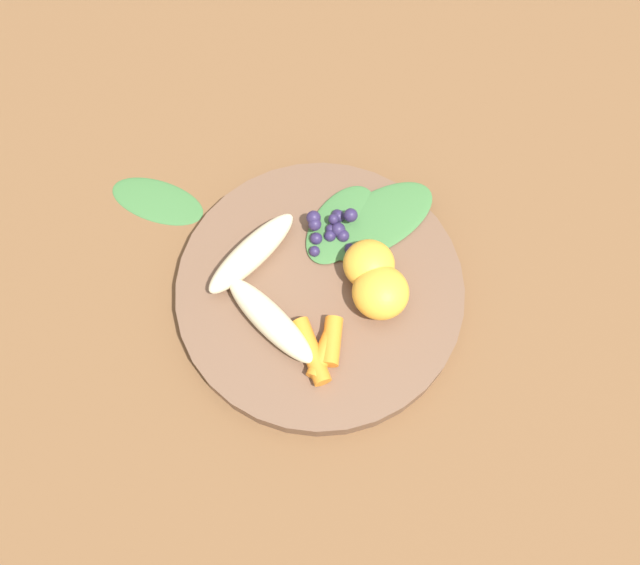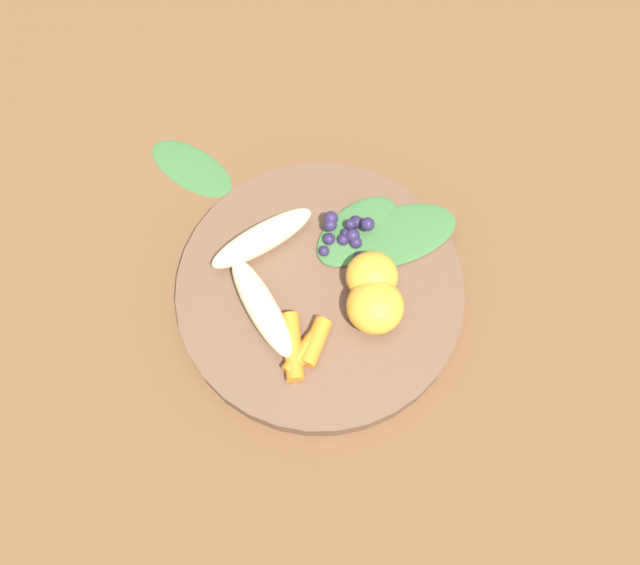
% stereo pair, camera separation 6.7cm
% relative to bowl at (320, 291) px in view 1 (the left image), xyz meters
% --- Properties ---
extents(ground_plane, '(2.40, 2.40, 0.00)m').
position_rel_bowl_xyz_m(ground_plane, '(0.00, 0.00, -0.01)').
color(ground_plane, brown).
extents(bowl, '(0.28, 0.28, 0.02)m').
position_rel_bowl_xyz_m(bowl, '(0.00, 0.00, 0.00)').
color(bowl, brown).
rests_on(bowl, ground_plane).
extents(banana_peeled_left, '(0.11, 0.07, 0.03)m').
position_rel_bowl_xyz_m(banana_peeled_left, '(0.03, 0.05, 0.03)').
color(banana_peeled_left, beige).
rests_on(banana_peeled_left, bowl).
extents(banana_peeled_right, '(0.06, 0.12, 0.03)m').
position_rel_bowl_xyz_m(banana_peeled_right, '(0.07, -0.00, 0.03)').
color(banana_peeled_right, beige).
rests_on(banana_peeled_right, bowl).
extents(orange_segment_near, '(0.05, 0.05, 0.04)m').
position_rel_bowl_xyz_m(orange_segment_near, '(-0.04, -0.03, 0.03)').
color(orange_segment_near, '#F4A833').
rests_on(orange_segment_near, bowl).
extents(orange_segment_far, '(0.05, 0.05, 0.04)m').
position_rel_bowl_xyz_m(orange_segment_far, '(-0.06, -0.01, 0.03)').
color(orange_segment_far, '#F4A833').
rests_on(orange_segment_far, bowl).
extents(carrot_front, '(0.06, 0.06, 0.02)m').
position_rel_bowl_xyz_m(carrot_front, '(-0.02, 0.07, 0.02)').
color(carrot_front, orange).
rests_on(carrot_front, bowl).
extents(carrot_mid_left, '(0.02, 0.05, 0.02)m').
position_rel_bowl_xyz_m(carrot_mid_left, '(-0.03, 0.06, 0.02)').
color(carrot_mid_left, orange).
rests_on(carrot_mid_left, bowl).
extents(carrot_mid_right, '(0.03, 0.05, 0.02)m').
position_rel_bowl_xyz_m(carrot_mid_right, '(-0.03, 0.05, 0.02)').
color(carrot_mid_right, orange).
rests_on(carrot_mid_right, bowl).
extents(blueberry_pile, '(0.06, 0.06, 0.03)m').
position_rel_bowl_xyz_m(blueberry_pile, '(0.01, -0.06, 0.02)').
color(blueberry_pile, '#2D234C').
rests_on(blueberry_pile, bowl).
extents(kale_leaf_left, '(0.12, 0.14, 0.00)m').
position_rel_bowl_xyz_m(kale_leaf_left, '(-0.02, -0.09, 0.01)').
color(kale_leaf_left, '#3D7038').
rests_on(kale_leaf_left, bowl).
extents(kale_leaf_right, '(0.07, 0.11, 0.00)m').
position_rel_bowl_xyz_m(kale_leaf_right, '(0.01, -0.07, 0.01)').
color(kale_leaf_right, '#3D7038').
rests_on(kale_leaf_right, bowl).
extents(kale_leaf_stray, '(0.11, 0.05, 0.01)m').
position_rel_bowl_xyz_m(kale_leaf_stray, '(0.20, -0.03, -0.01)').
color(kale_leaf_stray, '#3D7038').
rests_on(kale_leaf_stray, ground_plane).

